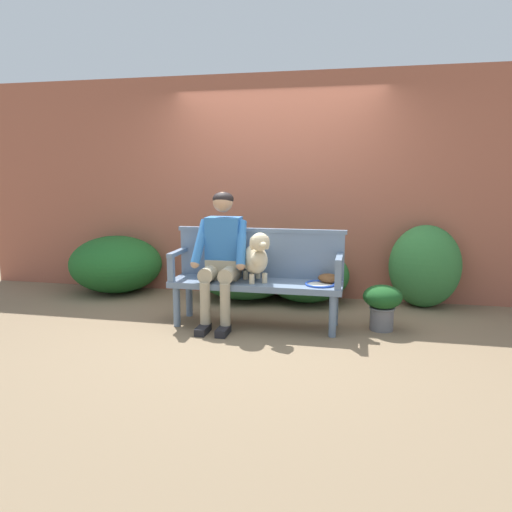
% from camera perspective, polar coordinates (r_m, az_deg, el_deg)
% --- Properties ---
extents(ground_plane, '(40.00, 40.00, 0.00)m').
position_cam_1_polar(ground_plane, '(4.93, 0.00, -8.15)').
color(ground_plane, '#7A664C').
extents(brick_garden_fence, '(8.00, 0.30, 2.68)m').
position_cam_1_polar(brick_garden_fence, '(6.09, 2.84, 8.09)').
color(brick_garden_fence, '#9E5642').
rests_on(brick_garden_fence, ground).
extents(hedge_bush_mid_right, '(1.18, 1.08, 0.72)m').
position_cam_1_polar(hedge_bush_mid_right, '(6.47, -16.13, -0.92)').
color(hedge_bush_mid_right, '#1E5B23').
rests_on(hedge_bush_mid_right, ground).
extents(hedge_bush_far_left, '(1.13, 0.89, 0.56)m').
position_cam_1_polar(hedge_bush_far_left, '(5.90, -1.47, -2.33)').
color(hedge_bush_far_left, '#337538').
rests_on(hedge_bush_far_left, ground).
extents(hedge_bush_far_right, '(1.00, 0.89, 0.65)m').
position_cam_1_polar(hedge_bush_far_right, '(5.78, 5.96, -2.20)').
color(hedge_bush_far_right, '#286B2D').
rests_on(hedge_bush_far_right, ground).
extents(hedge_bush_mid_left, '(0.79, 0.57, 0.94)m').
position_cam_1_polar(hedge_bush_mid_left, '(5.81, 19.19, -1.15)').
color(hedge_bush_mid_left, '#337538').
rests_on(hedge_bush_mid_left, ground).
extents(garden_bench, '(1.70, 0.48, 0.46)m').
position_cam_1_polar(garden_bench, '(4.82, 0.00, -3.65)').
color(garden_bench, slate).
rests_on(garden_bench, ground).
extents(bench_backrest, '(1.74, 0.06, 0.50)m').
position_cam_1_polar(bench_backrest, '(4.96, 0.51, 0.45)').
color(bench_backrest, slate).
rests_on(bench_backrest, garden_bench).
extents(bench_armrest_left_end, '(0.06, 0.48, 0.28)m').
position_cam_1_polar(bench_armrest_left_end, '(4.92, -9.46, -0.40)').
color(bench_armrest_left_end, slate).
rests_on(bench_armrest_left_end, garden_bench).
extents(bench_armrest_right_end, '(0.06, 0.48, 0.28)m').
position_cam_1_polar(bench_armrest_right_end, '(4.58, 9.70, -1.15)').
color(bench_armrest_right_end, slate).
rests_on(bench_armrest_right_end, garden_bench).
extents(person_seated, '(0.56, 0.64, 1.33)m').
position_cam_1_polar(person_seated, '(4.83, -4.04, 0.38)').
color(person_seated, black).
rests_on(person_seated, ground).
extents(dog_on_bench, '(0.38, 0.49, 0.50)m').
position_cam_1_polar(dog_on_bench, '(4.71, 0.03, -0.09)').
color(dog_on_bench, beige).
rests_on(dog_on_bench, garden_bench).
extents(tennis_racket, '(0.39, 0.57, 0.03)m').
position_cam_1_polar(tennis_racket, '(4.70, 7.71, -3.21)').
color(tennis_racket, blue).
rests_on(tennis_racket, garden_bench).
extents(baseball_glove, '(0.27, 0.24, 0.09)m').
position_cam_1_polar(baseball_glove, '(4.76, 8.55, -2.61)').
color(baseball_glove, brown).
rests_on(baseball_glove, garden_bench).
extents(potted_plant, '(0.38, 0.38, 0.44)m').
position_cam_1_polar(potted_plant, '(4.88, 14.61, -5.32)').
color(potted_plant, slate).
rests_on(potted_plant, ground).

